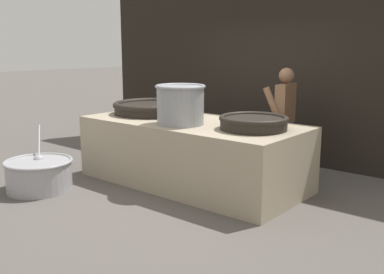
{
  "coord_description": "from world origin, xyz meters",
  "views": [
    {
      "loc": [
        4.04,
        -4.86,
        1.97
      ],
      "look_at": [
        0.0,
        0.0,
        0.69
      ],
      "focal_mm": 42.0,
      "sensor_mm": 36.0,
      "label": 1
    }
  ],
  "objects_px": {
    "stock_pot": "(180,104)",
    "prep_bowl_vegetables": "(39,173)",
    "giant_wok_near": "(152,107)",
    "cook": "(284,118)",
    "giant_wok_far": "(254,122)"
  },
  "relations": [
    {
      "from": "giant_wok_far",
      "to": "stock_pot",
      "type": "height_order",
      "value": "stock_pot"
    },
    {
      "from": "cook",
      "to": "prep_bowl_vegetables",
      "type": "relative_size",
      "value": 1.53
    },
    {
      "from": "giant_wok_near",
      "to": "prep_bowl_vegetables",
      "type": "distance_m",
      "value": 1.99
    },
    {
      "from": "cook",
      "to": "stock_pot",
      "type": "bearing_deg",
      "value": 55.95
    },
    {
      "from": "stock_pot",
      "to": "prep_bowl_vegetables",
      "type": "relative_size",
      "value": 0.63
    },
    {
      "from": "stock_pot",
      "to": "cook",
      "type": "bearing_deg",
      "value": 63.88
    },
    {
      "from": "giant_wok_near",
      "to": "giant_wok_far",
      "type": "distance_m",
      "value": 1.99
    },
    {
      "from": "cook",
      "to": "giant_wok_far",
      "type": "bearing_deg",
      "value": 92.09
    },
    {
      "from": "stock_pot",
      "to": "cook",
      "type": "distance_m",
      "value": 1.74
    },
    {
      "from": "cook",
      "to": "prep_bowl_vegetables",
      "type": "distance_m",
      "value": 3.67
    },
    {
      "from": "giant_wok_near",
      "to": "cook",
      "type": "xyz_separation_m",
      "value": [
        1.77,
        1.07,
        -0.12
      ]
    },
    {
      "from": "giant_wok_near",
      "to": "cook",
      "type": "distance_m",
      "value": 2.07
    },
    {
      "from": "giant_wok_far",
      "to": "prep_bowl_vegetables",
      "type": "bearing_deg",
      "value": -146.51
    },
    {
      "from": "prep_bowl_vegetables",
      "to": "giant_wok_far",
      "type": "bearing_deg",
      "value": 33.49
    },
    {
      "from": "stock_pot",
      "to": "giant_wok_near",
      "type": "bearing_deg",
      "value": 155.23
    }
  ]
}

